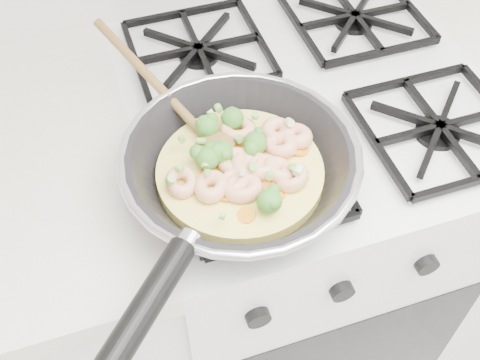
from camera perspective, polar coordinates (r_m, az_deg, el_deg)
name	(u,v)px	position (r m, az deg, el deg)	size (l,w,h in m)	color
stove	(292,240)	(1.33, 5.08, -5.78)	(0.60, 0.60, 0.92)	white
skillet	(238,167)	(0.80, -0.15, 1.22)	(0.41, 0.56, 0.10)	black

